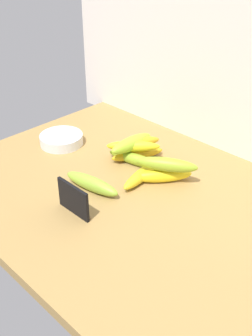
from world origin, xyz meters
TOP-DOWN VIEW (x-y plane):
  - counter_top at (0.00, 0.00)cm, footprint 110.00×76.00cm
  - back_wall at (0.00, 39.00)cm, footprint 130.00×2.00cm
  - chalkboard_sign at (-6.48, -16.11)cm, footprint 11.00×1.80cm
  - fruit_bowl at (-38.17, 4.21)cm, footprint 14.13×14.13cm
  - banana_0 at (-11.01, -6.29)cm, footprint 18.05×6.80cm
  - banana_1 at (-4.57, 7.30)cm, footprint 6.30×18.18cm
  - banana_2 at (-0.25, 10.57)cm, footprint 13.68×15.76cm
  - banana_3 at (-11.21, 12.09)cm, footprint 20.10×7.99cm
  - banana_4 at (-13.60, 14.76)cm, footprint 10.14×16.54cm
  - banana_5 at (1.10, 10.87)cm, footprint 16.79×12.39cm
  - banana_6 at (-14.95, 13.46)cm, footprint 5.02×16.08cm
  - banana_7 at (-14.74, 15.40)cm, footprint 9.62×15.07cm
  - banana_8 at (-14.02, 13.27)cm, footprint 14.05×13.54cm

SIDE VIEW (x-z plane):
  - counter_top at x=0.00cm, z-range 0.00..3.00cm
  - banana_4 at x=-13.60cm, z-range 3.00..6.27cm
  - fruit_bowl at x=-38.17cm, z-range 3.00..6.35cm
  - banana_3 at x=-11.21cm, z-range 3.00..6.45cm
  - banana_1 at x=-4.57cm, z-range 3.00..6.52cm
  - banana_2 at x=-0.25cm, z-range 3.00..6.95cm
  - banana_0 at x=-11.01cm, z-range 3.00..7.03cm
  - chalkboard_sign at x=-6.48cm, z-range 2.66..11.06cm
  - banana_8 at x=-14.02cm, z-range 6.27..9.56cm
  - banana_7 at x=-14.74cm, z-range 6.27..9.62cm
  - banana_6 at x=-14.95cm, z-range 6.27..10.57cm
  - banana_5 at x=1.10cm, z-range 6.95..10.89cm
  - back_wall at x=0.00cm, z-range 0.00..70.00cm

